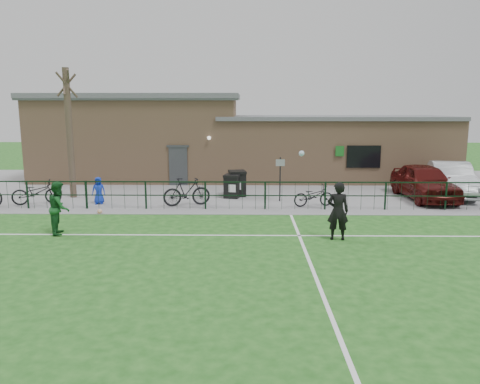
{
  "coord_description": "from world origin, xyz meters",
  "views": [
    {
      "loc": [
        0.26,
        -11.16,
        4.27
      ],
      "look_at": [
        0.0,
        5.0,
        1.3
      ],
      "focal_mm": 35.0,
      "sensor_mm": 36.0,
      "label": 1
    }
  ],
  "objects_px": {
    "wheelie_bin_left": "(237,184)",
    "ball_ground": "(100,211)",
    "bicycle_e": "(314,196)",
    "car_silver": "(451,179)",
    "car_maroon": "(424,182)",
    "bare_tree": "(70,134)",
    "wheelie_bin_right": "(232,187)",
    "spectator_child": "(99,190)",
    "sign_post": "(280,179)",
    "bicycle_d": "(187,192)",
    "bicycle_c": "(36,192)",
    "outfield_player": "(59,208)"
  },
  "relations": [
    {
      "from": "sign_post",
      "to": "bicycle_e",
      "type": "distance_m",
      "value": 1.83
    },
    {
      "from": "wheelie_bin_right",
      "to": "sign_post",
      "type": "relative_size",
      "value": 0.51
    },
    {
      "from": "car_maroon",
      "to": "outfield_player",
      "type": "distance_m",
      "value": 15.79
    },
    {
      "from": "bare_tree",
      "to": "bicycle_e",
      "type": "height_order",
      "value": "bare_tree"
    },
    {
      "from": "wheelie_bin_left",
      "to": "ball_ground",
      "type": "xyz_separation_m",
      "value": [
        -5.46,
        -3.85,
        -0.49
      ]
    },
    {
      "from": "ball_ground",
      "to": "bicycle_c",
      "type": "bearing_deg",
      "value": 152.61
    },
    {
      "from": "wheelie_bin_left",
      "to": "car_silver",
      "type": "relative_size",
      "value": 0.23
    },
    {
      "from": "sign_post",
      "to": "spectator_child",
      "type": "height_order",
      "value": "sign_post"
    },
    {
      "from": "car_silver",
      "to": "bicycle_d",
      "type": "distance_m",
      "value": 12.65
    },
    {
      "from": "wheelie_bin_left",
      "to": "bicycle_e",
      "type": "distance_m",
      "value": 4.08
    },
    {
      "from": "sign_post",
      "to": "bicycle_d",
      "type": "bearing_deg",
      "value": -165.7
    },
    {
      "from": "bicycle_c",
      "to": "sign_post",
      "type": "bearing_deg",
      "value": -101.89
    },
    {
      "from": "bicycle_c",
      "to": "ball_ground",
      "type": "xyz_separation_m",
      "value": [
        3.3,
        -1.71,
        -0.46
      ]
    },
    {
      "from": "bicycle_d",
      "to": "outfield_player",
      "type": "relative_size",
      "value": 1.14
    },
    {
      "from": "bare_tree",
      "to": "car_maroon",
      "type": "xyz_separation_m",
      "value": [
        16.45,
        -0.19,
        -2.17
      ]
    },
    {
      "from": "bicycle_c",
      "to": "bicycle_e",
      "type": "xyz_separation_m",
      "value": [
        12.09,
        -0.21,
        -0.08
      ]
    },
    {
      "from": "bicycle_d",
      "to": "ball_ground",
      "type": "bearing_deg",
      "value": 98.01
    },
    {
      "from": "car_silver",
      "to": "spectator_child",
      "type": "distance_m",
      "value": 16.48
    },
    {
      "from": "bicycle_d",
      "to": "outfield_player",
      "type": "bearing_deg",
      "value": 123.48
    },
    {
      "from": "wheelie_bin_right",
      "to": "bicycle_d",
      "type": "height_order",
      "value": "bicycle_d"
    },
    {
      "from": "wheelie_bin_left",
      "to": "wheelie_bin_right",
      "type": "bearing_deg",
      "value": -125.24
    },
    {
      "from": "bicycle_d",
      "to": "spectator_child",
      "type": "distance_m",
      "value": 3.94
    },
    {
      "from": "wheelie_bin_right",
      "to": "bicycle_d",
      "type": "distance_m",
      "value": 2.67
    },
    {
      "from": "ball_ground",
      "to": "spectator_child",
      "type": "bearing_deg",
      "value": 108.0
    },
    {
      "from": "bicycle_d",
      "to": "ball_ground",
      "type": "relative_size",
      "value": 10.32
    },
    {
      "from": "outfield_player",
      "to": "car_maroon",
      "type": "bearing_deg",
      "value": -80.65
    },
    {
      "from": "car_maroon",
      "to": "car_silver",
      "type": "relative_size",
      "value": 0.98
    },
    {
      "from": "bicycle_c",
      "to": "bicycle_d",
      "type": "xyz_separation_m",
      "value": [
        6.62,
        -0.16,
        0.08
      ]
    },
    {
      "from": "bare_tree",
      "to": "car_silver",
      "type": "height_order",
      "value": "bare_tree"
    },
    {
      "from": "wheelie_bin_left",
      "to": "spectator_child",
      "type": "xyz_separation_m",
      "value": [
        -6.06,
        -1.99,
        0.03
      ]
    },
    {
      "from": "bare_tree",
      "to": "wheelie_bin_right",
      "type": "height_order",
      "value": "bare_tree"
    },
    {
      "from": "bare_tree",
      "to": "wheelie_bin_right",
      "type": "xyz_separation_m",
      "value": [
        7.55,
        0.01,
        -2.47
      ]
    },
    {
      "from": "bicycle_d",
      "to": "ball_ground",
      "type": "height_order",
      "value": "bicycle_d"
    },
    {
      "from": "spectator_child",
      "to": "bicycle_d",
      "type": "bearing_deg",
      "value": -10.62
    },
    {
      "from": "wheelie_bin_left",
      "to": "outfield_player",
      "type": "height_order",
      "value": "outfield_player"
    },
    {
      "from": "sign_post",
      "to": "ball_ground",
      "type": "xyz_separation_m",
      "value": [
        -7.42,
        -2.59,
        -0.92
      ]
    },
    {
      "from": "wheelie_bin_left",
      "to": "bicycle_c",
      "type": "bearing_deg",
      "value": -175.59
    },
    {
      "from": "car_maroon",
      "to": "bicycle_d",
      "type": "bearing_deg",
      "value": -173.24
    },
    {
      "from": "car_maroon",
      "to": "bare_tree",
      "type": "bearing_deg",
      "value": 177.39
    },
    {
      "from": "wheelie_bin_right",
      "to": "car_maroon",
      "type": "height_order",
      "value": "car_maroon"
    },
    {
      "from": "car_silver",
      "to": "car_maroon",
      "type": "bearing_deg",
      "value": -138.74
    },
    {
      "from": "bicycle_c",
      "to": "bicycle_d",
      "type": "distance_m",
      "value": 6.62
    },
    {
      "from": "sign_post",
      "to": "car_silver",
      "type": "bearing_deg",
      "value": 10.21
    },
    {
      "from": "wheelie_bin_right",
      "to": "outfield_player",
      "type": "distance_m",
      "value": 8.51
    },
    {
      "from": "car_maroon",
      "to": "bicycle_c",
      "type": "relative_size",
      "value": 2.33
    },
    {
      "from": "wheelie_bin_left",
      "to": "bicycle_e",
      "type": "bearing_deg",
      "value": -44.48
    },
    {
      "from": "car_maroon",
      "to": "spectator_child",
      "type": "xyz_separation_m",
      "value": [
        -14.74,
        -1.34,
        -0.22
      ]
    },
    {
      "from": "wheelie_bin_right",
      "to": "bare_tree",
      "type": "bearing_deg",
      "value": -167.65
    },
    {
      "from": "wheelie_bin_left",
      "to": "sign_post",
      "type": "xyz_separation_m",
      "value": [
        1.96,
        -1.26,
        0.44
      ]
    },
    {
      "from": "car_maroon",
      "to": "bicycle_e",
      "type": "relative_size",
      "value": 2.7
    }
  ]
}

